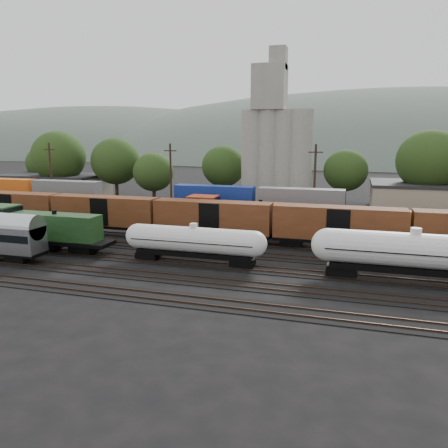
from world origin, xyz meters
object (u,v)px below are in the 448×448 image
(tank_car_a, at_px, (194,241))
(orange_locomotive, at_px, (237,215))
(grain_silo, at_px, (275,147))
(green_locomotive, at_px, (32,227))

(tank_car_a, xyz_separation_m, orange_locomotive, (0.61, 15.00, 0.30))
(tank_car_a, distance_m, grain_silo, 41.95)
(green_locomotive, distance_m, orange_locomotive, 25.58)
(green_locomotive, height_order, tank_car_a, green_locomotive)
(tank_car_a, bearing_deg, orange_locomotive, 87.69)
(tank_car_a, distance_m, orange_locomotive, 15.02)
(grain_silo, bearing_deg, tank_car_a, -91.55)
(grain_silo, bearing_deg, green_locomotive, -117.37)
(tank_car_a, relative_size, grain_silo, 0.53)
(green_locomotive, height_order, orange_locomotive, green_locomotive)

